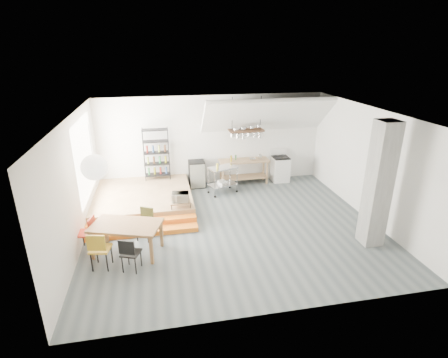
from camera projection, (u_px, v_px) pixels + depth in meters
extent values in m
plane|color=#4B5557|center=(233.00, 226.00, 9.89)|extent=(8.00, 8.00, 0.00)
cube|color=silver|center=(212.00, 140.00, 12.52)|extent=(8.00, 0.04, 3.20)
cube|color=silver|center=(75.00, 184.00, 8.59)|extent=(0.04, 7.00, 3.20)
cube|color=silver|center=(369.00, 164.00, 10.03)|extent=(0.04, 7.00, 3.20)
cube|color=white|center=(234.00, 113.00, 8.74)|extent=(8.00, 7.00, 0.02)
cube|color=white|center=(267.00, 115.00, 11.95)|extent=(4.40, 1.44, 1.32)
cube|color=white|center=(85.00, 158.00, 9.90)|extent=(0.02, 2.50, 2.20)
cube|color=olive|center=(144.00, 198.00, 11.20)|extent=(3.00, 3.00, 0.40)
cube|color=orange|center=(143.00, 232.00, 9.46)|extent=(3.00, 0.35, 0.13)
cube|color=orange|center=(143.00, 224.00, 9.76)|extent=(3.00, 0.35, 0.27)
cube|color=gray|center=(378.00, 185.00, 8.53)|extent=(0.50, 0.50, 3.20)
cube|color=olive|center=(244.00, 161.00, 12.65)|extent=(1.80, 0.60, 0.06)
cube|color=olive|center=(244.00, 177.00, 12.88)|extent=(1.70, 0.55, 0.04)
cube|color=olive|center=(263.00, 169.00, 13.16)|extent=(0.06, 0.06, 0.86)
cube|color=olive|center=(221.00, 172.00, 12.87)|extent=(0.06, 0.06, 0.86)
cube|color=olive|center=(267.00, 173.00, 12.76)|extent=(0.06, 0.06, 0.86)
cube|color=olive|center=(223.00, 176.00, 12.47)|extent=(0.06, 0.06, 0.86)
cube|color=white|center=(280.00, 169.00, 13.06)|extent=(0.60, 0.60, 0.90)
cube|color=black|center=(281.00, 157.00, 12.89)|extent=(0.58, 0.58, 0.03)
cube|color=white|center=(278.00, 152.00, 13.10)|extent=(0.60, 0.05, 0.25)
cylinder|color=black|center=(283.00, 155.00, 13.04)|extent=(0.18, 0.18, 0.02)
cylinder|color=black|center=(276.00, 156.00, 12.99)|extent=(0.18, 0.18, 0.02)
cylinder|color=black|center=(286.00, 158.00, 12.78)|extent=(0.18, 0.18, 0.02)
cylinder|color=black|center=(278.00, 158.00, 12.73)|extent=(0.18, 0.18, 0.02)
cube|color=#3B2517|center=(246.00, 130.00, 12.05)|extent=(1.20, 0.50, 0.05)
cylinder|color=black|center=(232.00, 114.00, 11.75)|extent=(0.02, 0.02, 1.15)
cylinder|color=black|center=(261.00, 113.00, 11.93)|extent=(0.02, 0.02, 1.15)
cylinder|color=silver|center=(232.00, 135.00, 11.97)|extent=(0.16, 0.16, 0.12)
cylinder|color=silver|center=(238.00, 135.00, 12.01)|extent=(0.20, 0.20, 0.16)
cylinder|color=silver|center=(244.00, 136.00, 12.05)|extent=(0.16, 0.16, 0.20)
cylinder|color=silver|center=(249.00, 134.00, 12.07)|extent=(0.20, 0.20, 0.12)
cylinder|color=silver|center=(255.00, 135.00, 12.12)|extent=(0.16, 0.16, 0.16)
cylinder|color=silver|center=(260.00, 135.00, 12.16)|extent=(0.20, 0.20, 0.20)
cylinder|color=black|center=(169.00, 152.00, 12.23)|extent=(0.02, 0.02, 1.80)
cylinder|color=black|center=(144.00, 153.00, 12.08)|extent=(0.02, 0.02, 1.80)
cylinder|color=black|center=(169.00, 155.00, 11.90)|extent=(0.02, 0.02, 1.80)
cylinder|color=black|center=(144.00, 156.00, 11.75)|extent=(0.02, 0.02, 1.80)
cube|color=black|center=(158.00, 174.00, 12.26)|extent=(0.88, 0.38, 0.02)
cube|color=black|center=(157.00, 164.00, 12.12)|extent=(0.88, 0.38, 0.02)
cube|color=black|center=(156.00, 153.00, 11.97)|extent=(0.88, 0.38, 0.02)
cube|color=black|center=(156.00, 141.00, 11.83)|extent=(0.88, 0.38, 0.02)
cube|color=black|center=(155.00, 130.00, 11.69)|extent=(0.88, 0.38, 0.03)
cylinder|color=#338143|center=(158.00, 171.00, 12.21)|extent=(0.07, 0.07, 0.24)
cylinder|color=olive|center=(157.00, 160.00, 12.07)|extent=(0.07, 0.07, 0.24)
cylinder|color=maroon|center=(156.00, 149.00, 11.92)|extent=(0.07, 0.07, 0.24)
cube|color=olive|center=(181.00, 202.00, 10.13)|extent=(0.60, 0.40, 0.03)
cylinder|color=black|center=(189.00, 201.00, 10.36)|extent=(0.02, 0.02, 0.13)
cylinder|color=black|center=(171.00, 203.00, 10.26)|extent=(0.02, 0.02, 0.13)
cylinder|color=black|center=(191.00, 206.00, 10.05)|extent=(0.02, 0.02, 0.13)
cylinder|color=black|center=(172.00, 208.00, 9.95)|extent=(0.02, 0.02, 0.13)
sphere|color=white|center=(94.00, 167.00, 7.94)|extent=(0.60, 0.60, 0.60)
cube|color=olive|center=(126.00, 226.00, 8.39)|extent=(1.85, 1.40, 0.06)
cube|color=olive|center=(161.00, 234.00, 8.80)|extent=(0.09, 0.09, 0.72)
cube|color=olive|center=(106.00, 230.00, 8.98)|extent=(0.09, 0.09, 0.72)
cube|color=olive|center=(151.00, 250.00, 8.08)|extent=(0.09, 0.09, 0.72)
cube|color=olive|center=(91.00, 246.00, 8.26)|extent=(0.09, 0.09, 0.72)
cube|color=gold|center=(101.00, 249.00, 7.91)|extent=(0.51, 0.51, 0.04)
cube|color=gold|center=(96.00, 243.00, 7.63)|extent=(0.41, 0.12, 0.38)
cylinder|color=black|center=(92.00, 262.00, 7.84)|extent=(0.03, 0.03, 0.47)
cylinder|color=black|center=(107.00, 262.00, 7.84)|extent=(0.03, 0.03, 0.47)
cylinder|color=black|center=(97.00, 254.00, 8.16)|extent=(0.03, 0.03, 0.47)
cylinder|color=black|center=(112.00, 254.00, 8.16)|extent=(0.03, 0.03, 0.47)
cube|color=black|center=(131.00, 253.00, 7.84)|extent=(0.50, 0.50, 0.04)
cube|color=black|center=(127.00, 248.00, 7.59)|extent=(0.36, 0.17, 0.34)
cylinder|color=black|center=(122.00, 265.00, 7.80)|extent=(0.03, 0.03, 0.43)
cylinder|color=black|center=(136.00, 266.00, 7.75)|extent=(0.03, 0.03, 0.43)
cylinder|color=black|center=(128.00, 257.00, 8.09)|extent=(0.03, 0.03, 0.43)
cylinder|color=black|center=(141.00, 258.00, 8.04)|extent=(0.03, 0.03, 0.43)
cube|color=brown|center=(145.00, 224.00, 9.09)|extent=(0.52, 0.52, 0.04)
cube|color=brown|center=(147.00, 213.00, 9.16)|extent=(0.34, 0.20, 0.34)
cylinder|color=black|center=(153.00, 230.00, 9.27)|extent=(0.03, 0.03, 0.43)
cylinder|color=black|center=(143.00, 228.00, 9.35)|extent=(0.03, 0.03, 0.43)
cylinder|color=black|center=(148.00, 236.00, 8.99)|extent=(0.03, 0.03, 0.43)
cylinder|color=black|center=(137.00, 234.00, 9.07)|extent=(0.03, 0.03, 0.43)
cube|color=red|center=(86.00, 233.00, 8.63)|extent=(0.48, 0.48, 0.04)
cube|color=red|center=(91.00, 224.00, 8.53)|extent=(0.12, 0.38, 0.35)
cylinder|color=black|center=(91.00, 245.00, 8.55)|extent=(0.03, 0.03, 0.44)
cylinder|color=black|center=(96.00, 238.00, 8.86)|extent=(0.03, 0.03, 0.44)
cylinder|color=black|center=(78.00, 245.00, 8.56)|extent=(0.03, 0.03, 0.44)
cylinder|color=black|center=(83.00, 238.00, 8.86)|extent=(0.03, 0.03, 0.44)
cube|color=silver|center=(223.00, 168.00, 11.80)|extent=(1.06, 0.81, 0.04)
cube|color=silver|center=(223.00, 184.00, 12.02)|extent=(1.06, 0.81, 0.03)
cylinder|color=silver|center=(230.00, 176.00, 12.36)|extent=(0.03, 0.03, 0.90)
sphere|color=black|center=(230.00, 187.00, 12.51)|extent=(0.08, 0.08, 0.08)
cylinder|color=silver|center=(208.00, 180.00, 11.93)|extent=(0.03, 0.03, 0.90)
sphere|color=black|center=(208.00, 192.00, 12.09)|extent=(0.08, 0.08, 0.08)
cylinder|color=silver|center=(237.00, 180.00, 11.99)|extent=(0.03, 0.03, 0.90)
sphere|color=black|center=(237.00, 191.00, 12.14)|extent=(0.08, 0.08, 0.08)
cylinder|color=silver|center=(215.00, 185.00, 11.57)|extent=(0.03, 0.03, 0.90)
sphere|color=black|center=(215.00, 197.00, 11.72)|extent=(0.08, 0.08, 0.08)
cube|color=black|center=(197.00, 174.00, 12.54)|extent=(0.56, 0.56, 0.95)
imported|color=beige|center=(180.00, 197.00, 10.07)|extent=(0.52, 0.38, 0.27)
imported|color=silver|center=(252.00, 159.00, 12.64)|extent=(0.27, 0.27, 0.06)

